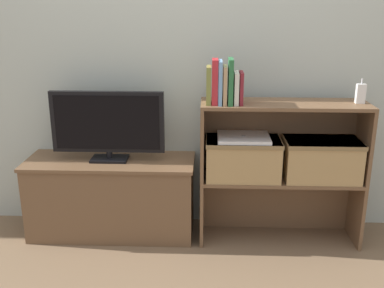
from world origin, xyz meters
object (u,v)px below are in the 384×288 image
at_px(book_skyblue, 220,82).
at_px(laptop, 244,137).
at_px(tv_stand, 112,196).
at_px(storage_basket_left, 243,157).
at_px(tv, 108,124).
at_px(book_olive, 209,85).
at_px(book_maroon, 241,88).
at_px(book_forest, 230,81).
at_px(storage_basket_right, 321,158).
at_px(book_tan, 225,85).
at_px(book_ivory, 236,88).
at_px(baby_monitor, 361,94).
at_px(book_crimson, 215,82).

relative_size(book_skyblue, laptop, 0.80).
bearing_deg(tv_stand, storage_basket_left, -3.51).
relative_size(tv, book_skyblue, 2.81).
bearing_deg(book_olive, laptop, 7.53).
distance_m(book_olive, book_maroon, 0.18).
height_order(tv, book_maroon, book_maroon).
xyz_separation_m(book_forest, storage_basket_right, (0.54, 0.03, -0.45)).
relative_size(book_tan, laptop, 0.70).
relative_size(book_skyblue, storage_basket_right, 0.55).
height_order(tv, book_forest, book_forest).
distance_m(book_tan, book_forest, 0.04).
bearing_deg(book_ivory, book_maroon, 0.00).
height_order(book_olive, book_skyblue, book_skyblue).
xyz_separation_m(book_olive, baby_monitor, (0.85, 0.04, -0.05)).
bearing_deg(book_tan, tv_stand, 173.66).
bearing_deg(book_tan, book_maroon, 0.00).
distance_m(tv, book_crimson, 0.69).
height_order(tv, book_tan, book_tan).
height_order(tv_stand, book_forest, book_forest).
bearing_deg(storage_basket_right, book_maroon, -176.78).
xyz_separation_m(tv, book_maroon, (0.78, -0.08, 0.24)).
distance_m(tv, laptop, 0.81).
relative_size(book_crimson, baby_monitor, 1.78).
xyz_separation_m(tv, storage_basket_left, (0.81, -0.05, -0.18)).
bearing_deg(laptop, book_ivory, -152.80).
bearing_deg(tv_stand, book_crimson, -6.89).
bearing_deg(book_olive, tv_stand, 172.72).
height_order(tv, baby_monitor, baby_monitor).
bearing_deg(storage_basket_right, tv_stand, 177.76).
relative_size(tv, book_crimson, 2.73).
height_order(book_ivory, storage_basket_left, book_ivory).
xyz_separation_m(storage_basket_left, laptop, (0.00, -0.00, 0.12)).
height_order(baby_monitor, laptop, baby_monitor).
xyz_separation_m(tv, book_crimson, (0.63, -0.08, 0.27)).
bearing_deg(storage_basket_left, book_maroon, -133.14).
height_order(book_ivory, storage_basket_right, book_ivory).
relative_size(book_olive, book_maroon, 1.16).
height_order(book_tan, storage_basket_right, book_tan).
height_order(tv, storage_basket_left, tv).
bearing_deg(book_skyblue, baby_monitor, 3.06).
xyz_separation_m(book_crimson, book_tan, (0.06, 0.00, -0.02)).
bearing_deg(laptop, book_crimson, -171.00).
distance_m(storage_basket_left, storage_basket_right, 0.46).
bearing_deg(baby_monitor, book_ivory, -176.55).
relative_size(book_skyblue, baby_monitor, 1.72).
bearing_deg(book_skyblue, book_olive, 180.00).
xyz_separation_m(tv_stand, laptop, (0.81, -0.05, 0.41)).
xyz_separation_m(book_skyblue, book_ivory, (0.09, 0.00, -0.03)).
bearing_deg(book_skyblue, tv, 173.54).
distance_m(book_olive, book_crimson, 0.04).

